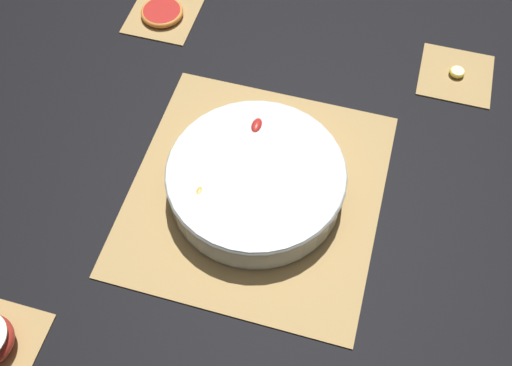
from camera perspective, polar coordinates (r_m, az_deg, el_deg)
ground_plane at (r=1.00m, az=0.00°, el=-0.93°), size 6.00×6.00×0.00m
bamboo_mat_center at (r=1.00m, az=0.00°, el=-0.84°), size 0.43×0.41×0.01m
coaster_mat_near_right at (r=1.21m, az=18.51°, el=9.76°), size 0.14×0.14×0.01m
coaster_mat_far_right at (r=1.28m, az=-8.88°, el=15.46°), size 0.14×0.14×0.01m
fruit_salad_bowl at (r=0.96m, az=0.02°, el=0.33°), size 0.29×0.29×0.07m
banana_coin_single at (r=1.21m, az=18.61°, el=9.99°), size 0.03×0.03×0.01m
grapefruit_slice at (r=1.27m, az=-8.94°, el=15.76°), size 0.09×0.09×0.01m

